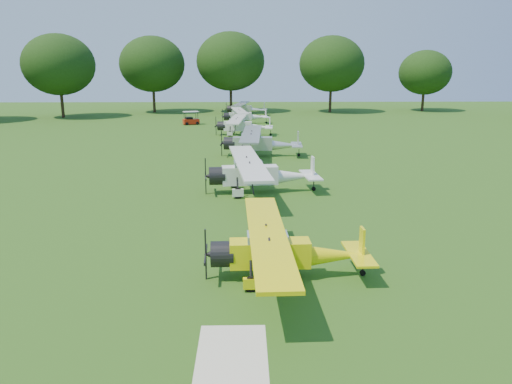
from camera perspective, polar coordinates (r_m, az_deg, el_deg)
ground at (r=27.92m, az=-1.54°, el=-1.52°), size 160.00×160.00×0.00m
tree_belt at (r=27.24m, az=6.15°, el=15.10°), size 137.36×130.27×14.52m
aircraft_2 at (r=18.31m, az=3.03°, el=-6.50°), size 6.13×9.74×1.92m
aircraft_3 at (r=30.43m, az=0.27°, el=2.32°), size 7.07×11.26×2.21m
aircraft_4 at (r=42.81m, az=0.31°, el=5.82°), size 7.00×11.14×2.20m
aircraft_5 at (r=55.92m, az=-1.59°, el=7.72°), size 6.45×10.28×2.02m
aircraft_6 at (r=67.12m, az=-1.43°, el=8.79°), size 6.25×9.93×1.95m
aircraft_7 at (r=78.15m, az=-1.29°, el=9.60°), size 6.43×10.20×2.00m
golf_cart at (r=66.53m, az=-7.48°, el=8.14°), size 2.29×1.81×1.72m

